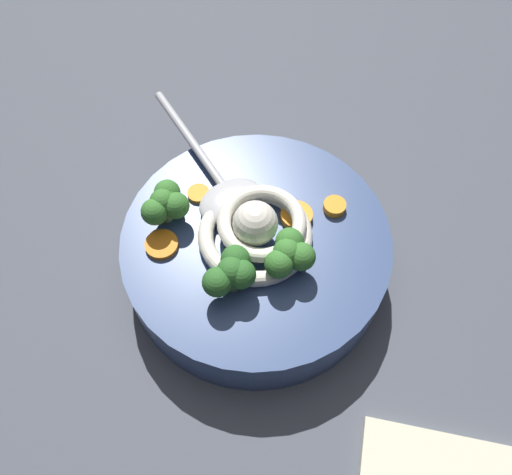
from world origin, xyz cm
name	(u,v)px	position (x,y,z in cm)	size (l,w,h in cm)	color
table_slab	(253,247)	(0.00, 0.00, 1.25)	(101.05, 101.05, 2.51)	#474C56
soup_bowl	(256,252)	(-2.73, -0.87, 5.29)	(23.59, 23.59, 5.39)	#334775
noodle_pile	(257,229)	(-2.66, -0.94, 9.25)	(10.80, 10.59, 4.34)	silver
soup_spoon	(224,188)	(1.27, 2.93, 8.70)	(14.82, 14.30, 1.60)	#B7B7BC
broccoli_floret_far	(289,254)	(-4.99, -4.07, 10.17)	(4.58, 3.94, 3.62)	#7A9E60
broccoli_floret_beside_noodles	(229,272)	(-7.57, 0.27, 10.22)	(4.68, 4.03, 3.70)	#7A9E60
broccoli_floret_rear	(165,203)	(-2.38, 7.10, 10.12)	(4.49, 3.86, 3.55)	#7A9E60
carrot_slice_right	(296,218)	(-0.23, -3.91, 8.26)	(2.83, 2.83, 0.72)	orange
carrot_slice_center	(162,245)	(-5.28, 6.82, 8.13)	(2.85, 2.85, 0.47)	orange
carrot_slice_front	(335,206)	(1.71, -7.04, 8.27)	(2.02, 2.02, 0.74)	orange
carrot_slice_extra_b	(199,194)	(0.56, 5.19, 8.10)	(2.01, 2.01, 0.41)	orange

